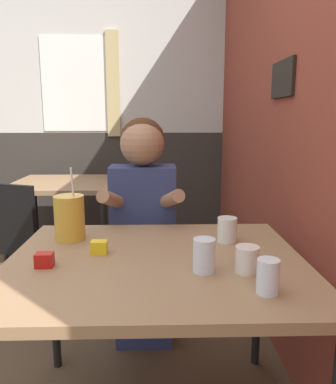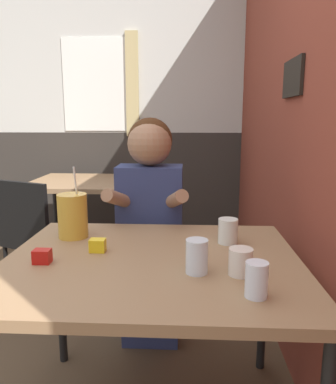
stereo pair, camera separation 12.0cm
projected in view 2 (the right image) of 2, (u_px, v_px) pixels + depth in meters
The scene contains 13 objects.
brick_wall_right at pixel (279, 99), 2.24m from camera, with size 0.08×4.67×2.70m.
back_wall at pixel (127, 106), 3.63m from camera, with size 5.20×0.09×2.70m.
main_table at pixel (152, 273), 1.39m from camera, with size 1.09×0.90×0.73m.
background_table at pixel (82, 189), 3.13m from camera, with size 0.81×0.79×0.73m.
chair_near_window at pixel (37, 233), 2.43m from camera, with size 0.52×0.52×0.86m.
person_seated at pixel (150, 224), 2.00m from camera, with size 0.42×0.42×1.24m.
cocktail_pitcher at pixel (73, 216), 1.61m from camera, with size 0.13×0.13×0.31m.
glass_near_pitcher at pixel (257, 280), 1.07m from camera, with size 0.07×0.07×0.10m.
glass_center at pixel (228, 231), 1.54m from camera, with size 0.08×0.08×0.10m.
glass_far_side at pixel (241, 262), 1.22m from camera, with size 0.08×0.08×0.09m.
glass_by_brick at pixel (197, 256), 1.24m from camera, with size 0.07×0.07×0.11m.
condiment_ketchup at pixel (42, 256), 1.33m from camera, with size 0.06×0.04×0.05m.
condiment_mustard at pixel (98, 245), 1.44m from camera, with size 0.06×0.04×0.05m.
Camera 2 is at (0.59, -1.00, 1.23)m, focal length 35.00 mm.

